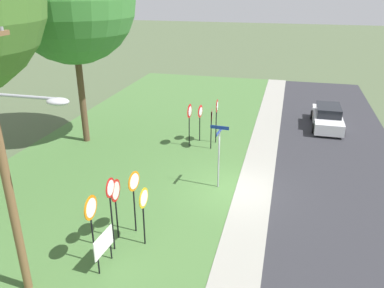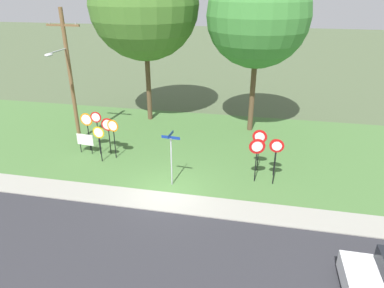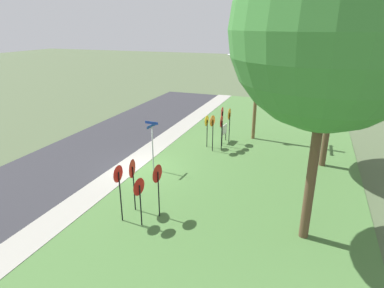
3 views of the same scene
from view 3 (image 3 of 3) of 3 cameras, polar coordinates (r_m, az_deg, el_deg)
ground_plane at (r=19.60m, az=-8.71°, el=-4.12°), size 160.00×160.00×0.00m
road_asphalt at (r=22.20m, az=-19.65°, el=-2.14°), size 44.00×6.40×0.01m
sidewalk_strip at (r=19.96m, az=-10.73°, el=-3.69°), size 44.00×1.60×0.06m
grass_median at (r=17.68m, az=8.73°, el=-6.84°), size 44.00×12.00×0.04m
stop_sign_near_left at (r=21.28m, az=3.59°, el=3.27°), size 0.72×0.14×2.44m
stop_sign_near_right at (r=22.94m, az=6.53°, el=4.55°), size 0.79×0.09×2.49m
stop_sign_far_left at (r=22.08m, az=2.59°, el=3.42°), size 0.71×0.10×2.21m
stop_sign_far_center at (r=21.68m, az=5.16°, el=3.33°), size 0.80×0.11×2.33m
stop_sign_far_right at (r=22.22m, az=5.29°, el=4.46°), size 0.66×0.10×2.73m
yield_sign_near_left at (r=13.50m, az=-9.22°, el=-8.12°), size 0.73×0.13×2.16m
yield_sign_near_right at (r=14.55m, az=-10.37°, el=-4.97°), size 0.82×0.19×2.46m
yield_sign_far_left at (r=13.84m, az=-12.70°, el=-6.16°), size 0.73×0.10×2.56m
yield_sign_far_right at (r=13.92m, az=-6.06°, el=-5.98°), size 0.79×0.12×2.44m
street_name_post at (r=18.51m, az=-6.93°, el=0.42°), size 0.96×0.82×2.91m
utility_pole at (r=23.60m, az=10.90°, el=11.44°), size 2.10×2.27×8.34m
notice_board at (r=23.37m, az=5.62°, el=2.34°), size 1.10×0.12×1.25m
oak_tree_left at (r=19.61m, az=24.94°, el=19.44°), size 7.54×7.54×12.07m
oak_tree_right at (r=11.85m, az=23.17°, el=17.74°), size 6.58×6.58×11.05m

